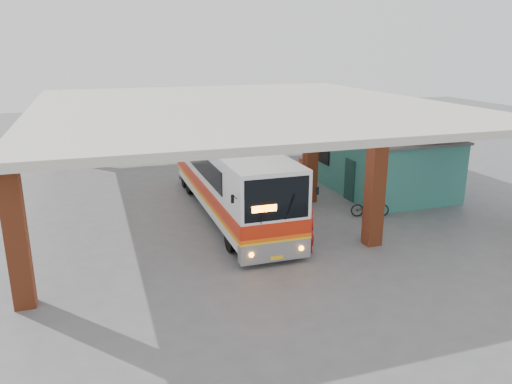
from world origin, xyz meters
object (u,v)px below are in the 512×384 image
Objects in this scene: motorcycle at (370,207)px; pedestrian at (308,231)px; coach_bus at (229,176)px; red_chair at (299,165)px.

pedestrian is at bearing 141.39° from motorcycle.
coach_bus is at bearing 85.27° from motorcycle.
motorcycle is 8.98m from red_chair.
motorcycle is 2.16× the size of red_chair.
red_chair is (4.74, 11.95, -0.51)m from pedestrian.
coach_bus is 9.16m from red_chair.
coach_bus is at bearing -128.95° from red_chair.
coach_bus is 15.49× the size of red_chair.
motorcycle is 5.37m from pedestrian.
pedestrian is 12.86m from red_chair.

